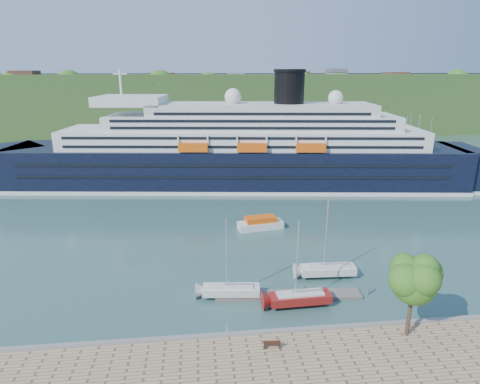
% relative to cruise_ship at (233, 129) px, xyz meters
% --- Properties ---
extents(ground, '(400.00, 400.00, 0.00)m').
position_rel_cruise_ship_xyz_m(ground, '(-1.07, -55.89, -12.99)').
color(ground, '#305652').
rests_on(ground, ground).
extents(far_hillside, '(400.00, 50.00, 24.00)m').
position_rel_cruise_ship_xyz_m(far_hillside, '(-1.07, 89.11, -0.99)').
color(far_hillside, '#305321').
rests_on(far_hillside, ground).
extents(quay_coping, '(220.00, 0.50, 0.30)m').
position_rel_cruise_ship_xyz_m(quay_coping, '(-1.07, -56.09, -11.84)').
color(quay_coping, slate).
rests_on(quay_coping, promenade).
extents(cruise_ship, '(116.89, 30.56, 25.98)m').
position_rel_cruise_ship_xyz_m(cruise_ship, '(0.00, 0.00, 0.00)').
color(cruise_ship, black).
rests_on(cruise_ship, ground).
extents(park_bench, '(1.66, 0.76, 1.04)m').
position_rel_cruise_ship_xyz_m(park_bench, '(-1.87, -58.23, -11.47)').
color(park_bench, '#462414').
rests_on(park_bench, promenade).
extents(promenade_tree, '(5.59, 5.59, 9.26)m').
position_rel_cruise_ship_xyz_m(promenade_tree, '(11.57, -57.78, -7.36)').
color(promenade_tree, '#28671B').
rests_on(promenade_tree, promenade).
extents(floating_pontoon, '(17.32, 3.35, 0.38)m').
position_rel_cruise_ship_xyz_m(floating_pontoon, '(2.01, -48.18, -12.80)').
color(floating_pontoon, slate).
rests_on(floating_pontoon, ground).
extents(sailboat_white_near, '(7.57, 2.81, 9.55)m').
position_rel_cruise_ship_xyz_m(sailboat_white_near, '(-4.73, -47.67, -8.21)').
color(sailboat_white_near, silver).
rests_on(sailboat_white_near, ground).
extents(sailboat_red, '(7.80, 2.43, 9.97)m').
position_rel_cruise_ship_xyz_m(sailboat_red, '(2.88, -50.27, -8.00)').
color(sailboat_red, maroon).
rests_on(sailboat_red, ground).
extents(sailboat_white_far, '(7.88, 2.51, 10.06)m').
position_rel_cruise_ship_xyz_m(sailboat_white_far, '(8.12, -44.16, -7.96)').
color(sailboat_white_far, silver).
rests_on(sailboat_white_far, ground).
extents(tender_launch, '(7.98, 3.76, 2.12)m').
position_rel_cruise_ship_xyz_m(tender_launch, '(2.06, -26.81, -11.93)').
color(tender_launch, '#EB570D').
rests_on(tender_launch, ground).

